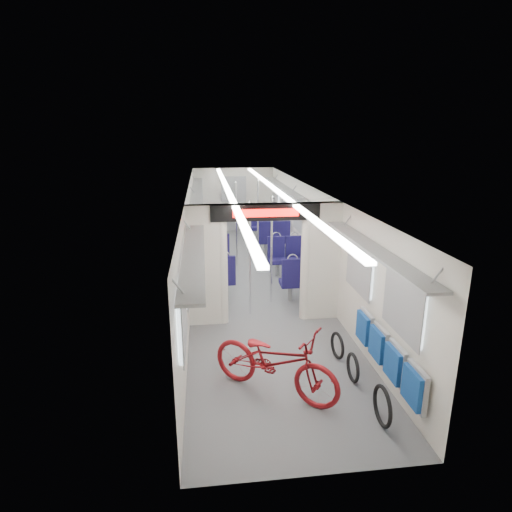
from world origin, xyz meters
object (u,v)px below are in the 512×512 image
Objects in this scene: seat_bay_far_left at (210,231)px; bike_hoop_c at (337,347)px; seat_bay_near_left at (213,263)px; stanchion_near_right at (271,251)px; bicycle at (275,361)px; bike_hoop_a at (382,408)px; stanchion_far_left at (237,224)px; seat_bay_far_right at (269,229)px; bike_hoop_b at (353,369)px; flip_bench at (386,353)px; seat_bay_near_right at (293,265)px; stanchion_near_left at (250,260)px; stanchion_far_right at (258,221)px.

bike_hoop_c is at bearing -75.01° from seat_bay_far_left.
stanchion_near_right reaches higher than seat_bay_near_left.
bicycle is 1.50m from bike_hoop_a.
stanchion_near_right and stanchion_far_left have the same top height.
seat_bay_far_left is 1.87m from seat_bay_far_right.
bike_hoop_b is at bearing 91.79° from bike_hoop_a.
bike_hoop_a is 0.99m from bike_hoop_b.
bike_hoop_a is at bearing -115.08° from flip_bench.
stanchion_far_left reaches higher than flip_bench.
flip_bench is (1.56, -0.12, 0.07)m from bicycle.
stanchion_near_right is (-0.75, 4.17, 0.91)m from bike_hoop_a.
seat_bay_near_right is 4.17m from seat_bay_far_left.
stanchion_near_left is at bearing 109.36° from bike_hoop_a.
bike_hoop_a is at bearing -88.21° from bike_hoop_b.
seat_bay_near_right is 0.91× the size of stanchion_far_right.
bicycle is 4.36m from seat_bay_near_right.
seat_bay_near_left is at bearing -114.70° from stanchion_far_left.
bike_hoop_c is at bearing -77.01° from stanchion_far_left.
seat_bay_near_right is 2.29m from stanchion_far_left.
flip_bench is 4.35m from seat_bay_near_right.
stanchion_far_right is (-0.60, 6.32, 0.95)m from bike_hoop_b.
bike_hoop_b is 0.21× the size of seat_bay_near_left.
seat_bay_far_left is (-1.87, 3.73, 0.01)m from seat_bay_near_right.
bike_hoop_b is 0.19× the size of stanchion_far_right.
stanchion_far_right is at bearing 32.24° from bicycle.
bike_hoop_a reaches higher than bike_hoop_c.
bike_hoop_a is 7.08m from stanchion_far_left.
seat_bay_far_right is 0.97× the size of stanchion_far_left.
seat_bay_far_right is 1.73m from stanchion_far_right.
flip_bench is 5.22m from seat_bay_near_left.
stanchion_far_right is at bearing 94.93° from bike_hoop_a.
stanchion_near_right is at bearing -45.58° from seat_bay_near_left.
stanchion_near_right reaches higher than bike_hoop_c.
bike_hoop_c is 0.20× the size of seat_bay_far_right.
seat_bay_near_left is at bearing 113.52° from bike_hoop_b.
stanchion_near_left and stanchion_far_right have the same top height.
stanchion_far_right reaches higher than seat_bay_near_left.
flip_bench reaches higher than bike_hoop_c.
flip_bench is 6.68m from stanchion_far_right.
stanchion_far_right is (0.12, 3.13, 0.00)m from stanchion_near_right.
bike_hoop_a is 0.23× the size of stanchion_near_left.
stanchion_near_right is (-1.08, 3.46, 0.57)m from flip_bench.
stanchion_near_right is (0.52, 0.58, 0.00)m from stanchion_near_left.
bike_hoop_a is (-0.33, -0.72, -0.34)m from flip_bench.
seat_bay_far_left is 2.07m from stanchion_far_left.
stanchion_near_right is at bearing 102.64° from bike_hoop_b.
bike_hoop_a is 1.67m from bike_hoop_c.
stanchion_far_left is (-1.21, 5.24, 0.95)m from bike_hoop_c.
bike_hoop_c is 7.18m from seat_bay_far_right.
seat_bay_far_right is at bearing 58.55° from stanchion_far_left.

